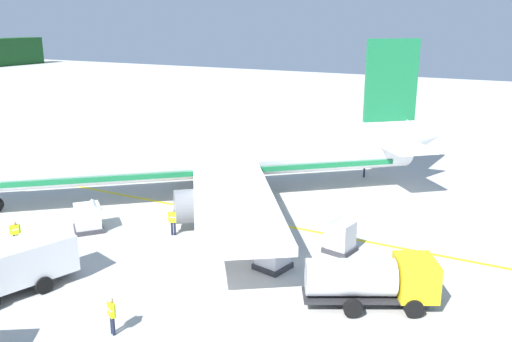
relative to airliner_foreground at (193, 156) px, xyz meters
The scene contains 11 objects.
airliner_foreground is the anchor object (origin of this frame).
service_truck_fuel 16.65m from the airliner_foreground, behind, with size 6.20×3.82×2.54m.
service_truck_baggage 19.30m from the airliner_foreground, 119.46° to the right, with size 4.62×6.40×2.40m.
cargo_container_near 13.63m from the airliner_foreground, 126.87° to the right, with size 1.99×1.99×2.06m.
cargo_container_mid 14.12m from the airliner_foreground, 107.66° to the right, with size 1.87×1.87×1.99m.
cargo_container_far 9.41m from the airliner_foreground, 165.06° to the left, with size 2.53×2.53×1.91m.
crew_marshaller 7.77m from the airliner_foreground, 156.12° to the right, with size 0.39×0.58×1.78m.
crew_loader_left 13.67m from the airliner_foreground, 161.29° to the left, with size 0.53×0.45×1.64m.
crew_loader_right 15.54m from the airliner_foreground, 40.13° to the right, with size 0.62×0.30×1.76m.
crew_supervisor 18.85m from the airliner_foreground, 156.70° to the right, with size 0.40×0.58×1.78m.
apron_guide_line 6.04m from the airliner_foreground, 113.91° to the right, with size 0.30×60.00×0.01m, color yellow.
Camera 1 is at (-12.78, 1.64, 13.32)m, focal length 37.60 mm.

